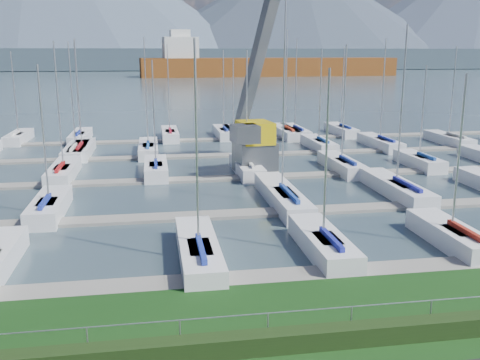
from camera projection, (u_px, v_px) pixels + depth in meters
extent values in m
cube|color=#3B4D57|center=(160.00, 73.00, 268.26)|extent=(800.00, 540.00, 0.20)
cube|color=#1D3012|center=(299.00, 339.00, 18.17)|extent=(80.00, 0.70, 0.70)
cylinder|color=#979AA0|center=(296.00, 311.00, 18.35)|extent=(80.00, 0.04, 0.04)
cube|color=#3D4E5A|center=(158.00, 59.00, 333.95)|extent=(900.00, 80.00, 12.00)
cone|color=#3A4555|center=(296.00, 10.00, 419.52)|extent=(300.00, 300.00, 85.00)
cube|color=slate|center=(261.00, 278.00, 24.44)|extent=(90.00, 1.60, 0.25)
cube|color=gray|center=(230.00, 215.00, 34.04)|extent=(90.00, 1.60, 0.25)
cube|color=gray|center=(212.00, 179.00, 43.64)|extent=(90.00, 1.60, 0.25)
cube|color=slate|center=(201.00, 156.00, 53.23)|extent=(90.00, 1.60, 0.25)
cube|color=slate|center=(193.00, 140.00, 62.83)|extent=(90.00, 1.60, 0.25)
cube|color=#54585C|center=(255.00, 157.00, 45.49)|extent=(3.56, 3.56, 2.60)
cube|color=gold|center=(255.00, 132.00, 45.00)|extent=(2.99, 3.69, 1.80)
cube|color=#525459|center=(266.00, 24.00, 47.50)|extent=(4.22, 11.02, 19.89)
cube|color=#515358|center=(245.00, 134.00, 42.84)|extent=(2.25, 2.42, 1.40)
cube|color=brown|center=(270.00, 70.00, 233.97)|extent=(112.69, 24.38, 10.00)
cube|color=silver|center=(180.00, 52.00, 223.93)|extent=(14.78, 14.78, 12.00)
cube|color=silver|center=(180.00, 35.00, 222.30)|extent=(8.45, 8.45, 4.00)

